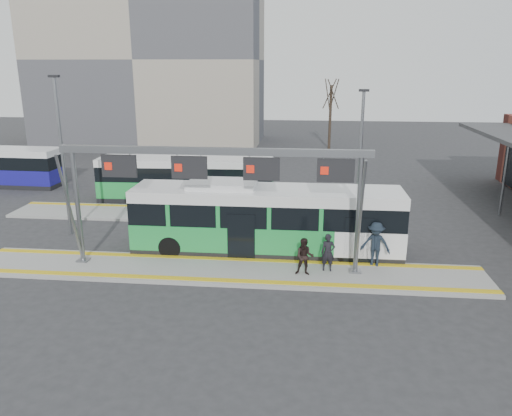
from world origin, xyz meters
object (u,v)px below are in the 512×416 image
Objects in this scene: gantry at (217,173)px; passenger_b at (305,257)px; hero_bus at (266,220)px; passenger_c at (376,244)px; passenger_a at (328,253)px.

gantry is 8.19× the size of passenger_b.
gantry is 4.05m from hero_bus.
passenger_c is (3.04, 1.32, 0.19)m from passenger_b.
passenger_b is (-0.98, -0.55, -0.01)m from passenger_a.
gantry is 5.76m from passenger_a.
passenger_c is at bearing -17.15° from hero_bus.
passenger_a reaches higher than passenger_b.
gantry reaches higher than passenger_c.
gantry is at bearing -156.61° from passenger_c.
passenger_a is (2.83, -2.28, -0.61)m from hero_bus.
passenger_c reaches higher than passenger_b.
passenger_c is (6.75, 0.85, -3.17)m from gantry.
passenger_a is 1.02× the size of passenger_b.
passenger_a is at bearing 0.86° from gantry.
gantry is at bearing -178.24° from passenger_a.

